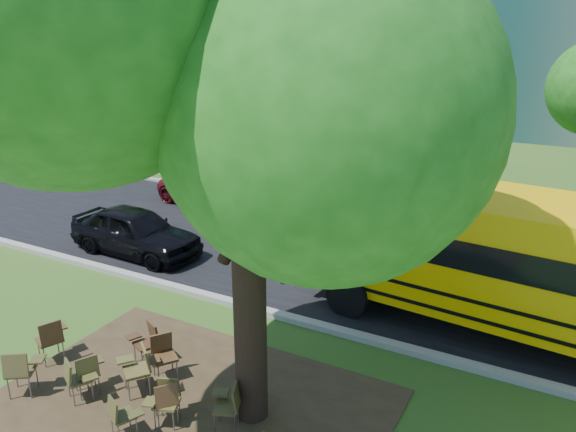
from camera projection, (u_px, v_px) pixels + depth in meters
The scene contains 25 objects.
ground at pixel (169, 373), 11.23m from camera, with size 160.00×160.00×0.00m, color #26531A.
dirt_patch at pixel (194, 401), 10.36m from camera, with size 7.00×4.50×0.03m, color #382819.
asphalt_road at pixel (319, 253), 17.06m from camera, with size 80.00×8.00×0.04m, color black.
kerb_near at pixel (249, 307), 13.71m from camera, with size 80.00×0.25×0.14m, color gray.
kerb_far at pixel (367, 214), 20.46m from camera, with size 80.00×0.25×0.14m, color gray.
bg_tree_0 at pixel (141, 71), 25.97m from camera, with size 5.20×5.20×7.18m.
bg_tree_1 at pixel (55, 48), 30.96m from camera, with size 6.00×6.00×8.40m.
bg_tree_2 at pixel (305, 81), 25.45m from camera, with size 4.80×4.80×6.62m.
main_tree at pixel (243, 53), 8.01m from camera, with size 7.20×7.20×9.85m.
chair_0 at pixel (21, 368), 10.35m from camera, with size 0.65×0.81×0.97m.
chair_1 at pixel (76, 377), 10.22m from camera, with size 0.72×0.56×0.86m.
chair_2 at pixel (88, 370), 10.40m from camera, with size 0.57×0.73×0.88m.
chair_3 at pixel (139, 365), 10.46m from camera, with size 0.82×0.65×0.96m.
chair_4 at pixel (121, 413), 9.32m from camera, with size 0.65×0.51×0.79m.
chair_5 at pixel (166, 397), 9.67m from camera, with size 0.57×0.65×0.84m.
chair_6 at pixel (229, 402), 9.52m from camera, with size 0.68×0.59×0.87m.
chair_8 at pixel (51, 336), 11.42m from camera, with size 0.62×0.79×0.97m.
chair_9 at pixel (147, 339), 11.42m from camera, with size 0.72×0.56×0.89m.
chair_10 at pixel (162, 353), 10.90m from camera, with size 0.62×0.79×0.93m.
chair_11 at pixel (167, 398), 9.65m from camera, with size 0.58×0.73×0.85m.
black_car at pixel (135, 231), 16.87m from camera, with size 1.72×4.27×1.45m, color black.
bg_car_silver at pixel (51, 163), 25.76m from camera, with size 1.29×3.70×1.22m, color gray.
bg_car_red at pixel (214, 190), 21.47m from camera, with size 2.09×4.54×1.26m, color #540E14.
pedestrian_a at pixel (73, 146), 27.51m from camera, with size 0.71×0.46×1.94m, color navy.
pedestrian_b at pixel (39, 132), 31.25m from camera, with size 0.95×0.74×1.96m, color brown.
Camera 1 is at (6.65, -7.34, 6.61)m, focal length 35.00 mm.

